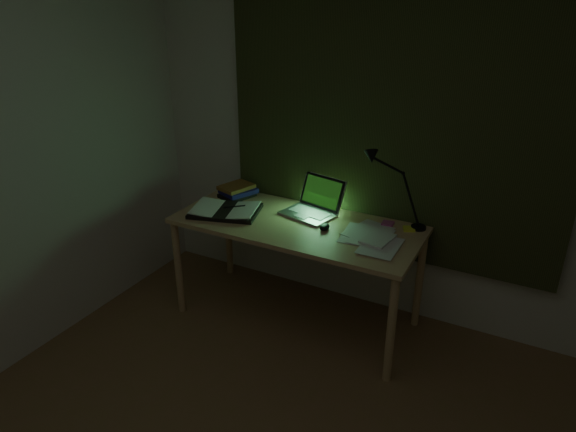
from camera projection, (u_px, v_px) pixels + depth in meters
name	position (u px, v px, depth m)	size (l,w,h in m)	color
wall_back	(391.00, 136.00, 3.24)	(3.50, 0.00, 2.50)	silver
curtain	(392.00, 106.00, 3.12)	(2.20, 0.06, 2.00)	#2F351A
desk	(296.00, 272.00, 3.44)	(1.59, 0.69, 0.72)	tan
laptop	(308.00, 199.00, 3.36)	(0.33, 0.38, 0.24)	silver
open_textbook	(225.00, 210.00, 3.44)	(0.44, 0.32, 0.04)	white
book_stack	(237.00, 191.00, 3.69)	(0.19, 0.23, 0.09)	white
loose_papers	(371.00, 236.00, 3.10)	(0.35, 0.37, 0.02)	white
mouse	(325.00, 227.00, 3.20)	(0.06, 0.09, 0.03)	black
sticky_yellow	(409.00, 229.00, 3.20)	(0.07, 0.07, 0.01)	yellow
sticky_pink	(388.00, 223.00, 3.27)	(0.07, 0.07, 0.02)	#C54C90
desk_lamp	(422.00, 191.00, 3.11)	(0.34, 0.26, 0.51)	black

